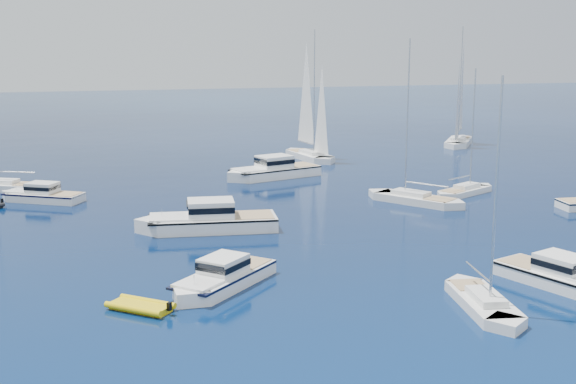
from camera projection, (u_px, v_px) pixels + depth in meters
name	position (u px, v px, depth m)	size (l,w,h in m)	color
ground	(404.00, 326.00, 39.05)	(400.00, 400.00, 0.00)	navy
motor_cruiser_near	(563.00, 287.00, 45.22)	(2.94, 9.62, 2.52)	white
motor_cruiser_left	(222.00, 287.00, 45.19)	(2.84, 9.27, 2.43)	white
motor_cruiser_centre	(208.00, 230.00, 58.86)	(3.67, 11.98, 3.14)	silver
motor_cruiser_far_l	(42.00, 201.00, 69.56)	(2.68, 8.75, 2.30)	silver
motor_cruiser_distant	(273.00, 178.00, 81.63)	(3.61, 11.80, 3.10)	white
sailboat_fore	(483.00, 308.00, 41.71)	(2.39, 9.18, 13.49)	silver
sailboat_mid_r	(415.00, 203.00, 68.83)	(2.75, 10.58, 15.55)	silver
sailboat_centre	(465.00, 194.00, 72.86)	(2.24, 8.61, 12.65)	white
sailboat_sails_r	(310.00, 159.00, 94.57)	(2.96, 11.39, 16.75)	white
sailboat_far_l	(5.00, 190.00, 74.83)	(2.70, 10.39, 15.28)	white
sailboat_sails_far	(459.00, 145.00, 107.56)	(3.08, 11.84, 17.40)	white
tender_yellow	(141.00, 310.00, 41.39)	(2.10, 3.86, 0.95)	yellow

